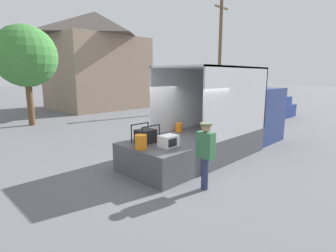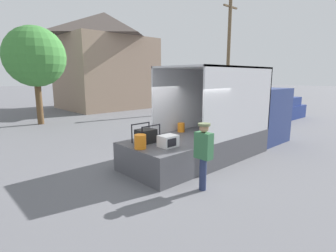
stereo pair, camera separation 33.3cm
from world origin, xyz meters
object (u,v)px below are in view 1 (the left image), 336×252
(box_truck, at_px, (235,122))
(microwave, at_px, (169,141))
(orange_bucket, at_px, (141,142))
(street_tree, at_px, (26,57))
(portable_generator, at_px, (146,136))
(pickup_truck_blue, at_px, (269,110))
(worker_person, at_px, (205,149))
(utility_pole, at_px, (220,54))

(box_truck, distance_m, microwave, 4.32)
(orange_bucket, relative_size, street_tree, 0.07)
(microwave, bearing_deg, box_truck, 5.33)
(portable_generator, distance_m, pickup_truck_blue, 12.62)
(worker_person, bearing_deg, pickup_truck_blue, 17.02)
(utility_pole, xyz_separation_m, street_tree, (-14.17, 3.49, -0.72))
(portable_generator, bearing_deg, orange_bucket, -142.84)
(worker_person, bearing_deg, microwave, 89.34)
(box_truck, height_order, microwave, box_truck)
(portable_generator, height_order, worker_person, worker_person)
(microwave, distance_m, street_tree, 11.73)
(box_truck, bearing_deg, pickup_truck_blue, 14.49)
(box_truck, xyz_separation_m, microwave, (-4.30, -0.40, 0.03))
(utility_pole, bearing_deg, pickup_truck_blue, -109.15)
(orange_bucket, bearing_deg, utility_pole, 26.66)
(microwave, xyz_separation_m, pickup_truck_blue, (12.34, 2.48, -0.43))
(microwave, distance_m, portable_generator, 0.81)
(worker_person, distance_m, utility_pole, 17.31)
(microwave, xyz_separation_m, street_tree, (0.05, 11.36, 2.90))
(utility_pole, bearing_deg, orange_bucket, -153.34)
(microwave, bearing_deg, street_tree, 89.76)
(portable_generator, distance_m, street_tree, 10.95)
(microwave, relative_size, utility_pole, 0.06)
(box_truck, distance_m, street_tree, 12.12)
(microwave, relative_size, portable_generator, 0.74)
(worker_person, xyz_separation_m, pickup_truck_blue, (12.36, 3.78, -0.45))
(portable_generator, xyz_separation_m, utility_pole, (14.37, 7.08, 3.57))
(pickup_truck_blue, distance_m, utility_pole, 7.00)
(microwave, relative_size, street_tree, 0.09)
(box_truck, bearing_deg, street_tree, 111.22)
(orange_bucket, height_order, worker_person, worker_person)
(worker_person, height_order, street_tree, street_tree)
(portable_generator, bearing_deg, box_truck, -5.02)
(street_tree, bearing_deg, portable_generator, -91.12)
(microwave, bearing_deg, utility_pole, 28.98)
(portable_generator, relative_size, pickup_truck_blue, 0.14)
(worker_person, bearing_deg, utility_pole, 32.81)
(pickup_truck_blue, bearing_deg, portable_generator, -172.32)
(box_truck, xyz_separation_m, worker_person, (-4.32, -1.71, 0.05))
(worker_person, xyz_separation_m, utility_pole, (14.23, 9.17, 3.59))
(box_truck, xyz_separation_m, pickup_truck_blue, (8.04, 2.08, -0.40))
(portable_generator, bearing_deg, street_tree, 88.88)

